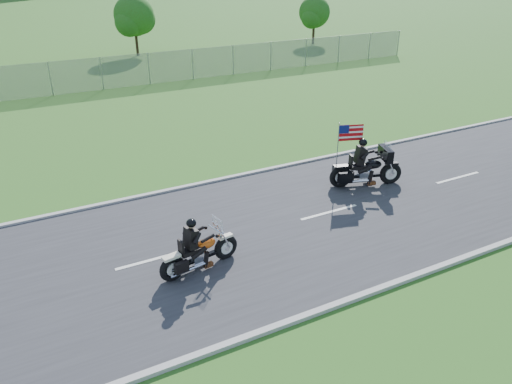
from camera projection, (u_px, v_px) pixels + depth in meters
ground at (219, 243)px, 14.92m from camera, size 420.00×420.00×0.00m
road at (219, 242)px, 14.91m from camera, size 120.00×8.00×0.04m
curb_north at (174, 190)px, 18.11m from camera, size 120.00×0.18×0.12m
curb_south at (289, 322)px, 11.67m from camera, size 120.00×0.18×0.12m
tree_fence_near at (135, 18)px, 40.03m from camera, size 3.52×3.28×4.75m
tree_fence_far at (314, 14)px, 45.29m from camera, size 3.08×2.87×4.20m
motorcycle_lead at (198, 254)px, 13.45m from camera, size 2.43×0.86×1.65m
motorcycle_follow at (366, 170)px, 18.27m from camera, size 2.70×1.32×2.32m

